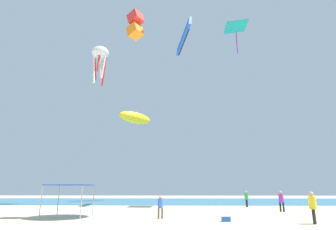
{
  "coord_description": "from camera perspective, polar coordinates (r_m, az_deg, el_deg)",
  "views": [
    {
      "loc": [
        0.06,
        -17.83,
        2.18
      ],
      "look_at": [
        -0.48,
        11.84,
        10.03
      ],
      "focal_mm": 29.12,
      "sensor_mm": 36.0,
      "label": 1
    }
  ],
  "objects": [
    {
      "name": "person_central",
      "position": [
        20.44,
        -1.6,
        -18.34
      ],
      "size": [
        0.39,
        0.37,
        1.57
      ],
      "rotation": [
        0.0,
        0.0,
        3.58
      ],
      "color": "brown",
      "rests_on": "ground"
    },
    {
      "name": "kite_octopus_white",
      "position": [
        43.03,
        -14.03,
        12.14
      ],
      "size": [
        2.76,
        2.76,
        5.99
      ],
      "rotation": [
        0.0,
        0.0,
        1.66
      ],
      "color": "white"
    },
    {
      "name": "kite_diamond_teal",
      "position": [
        39.93,
        14.0,
        17.21
      ],
      "size": [
        3.03,
        3.04,
        4.14
      ],
      "rotation": [
        0.0,
        0.0,
        1.53
      ],
      "color": "teal"
    },
    {
      "name": "ocean_strip",
      "position": [
        45.08,
        1.02,
        -17.57
      ],
      "size": [
        110.0,
        21.08,
        0.03
      ],
      "primitive_type": "cube",
      "color": "teal",
      "rests_on": "ground"
    },
    {
      "name": "ground",
      "position": [
        17.97,
        0.92,
        -21.94
      ],
      "size": [
        110.0,
        110.0,
        0.1
      ],
      "primitive_type": "cube",
      "color": "beige"
    },
    {
      "name": "kite_box_red",
      "position": [
        25.37,
        -6.84,
        18.22
      ],
      "size": [
        1.65,
        1.58,
        2.48
      ],
      "rotation": [
        0.0,
        0.0,
        0.97
      ],
      "color": "red"
    },
    {
      "name": "kite_parafoil_blue",
      "position": [
        41.31,
        3.34,
        15.93
      ],
      "size": [
        2.21,
        6.05,
        3.74
      ],
      "rotation": [
        0.0,
        0.0,
        1.87
      ],
      "color": "blue"
    },
    {
      "name": "canopy_tent",
      "position": [
        22.64,
        -19.76,
        -13.86
      ],
      "size": [
        2.92,
        3.09,
        2.35
      ],
      "color": "#B2B2B7",
      "rests_on": "ground"
    },
    {
      "name": "person_leftmost",
      "position": [
        33.42,
        16.1,
        -16.24
      ],
      "size": [
        0.42,
        0.47,
        1.75
      ],
      "rotation": [
        0.0,
        0.0,
        1.58
      ],
      "color": "black",
      "rests_on": "ground"
    },
    {
      "name": "cooler_box",
      "position": [
        19.27,
        12.03,
        -20.48
      ],
      "size": [
        0.57,
        0.37,
        0.35
      ],
      "color": "blue",
      "rests_on": "ground"
    },
    {
      "name": "kite_inflatable_yellow",
      "position": [
        47.1,
        -6.89,
        -0.56
      ],
      "size": [
        6.06,
        6.31,
        2.46
      ],
      "rotation": [
        0.0,
        0.0,
        0.82
      ],
      "color": "yellow"
    },
    {
      "name": "person_rightmost",
      "position": [
        27.94,
        22.61,
        -16.01
      ],
      "size": [
        0.43,
        0.43,
        1.82
      ],
      "rotation": [
        0.0,
        0.0,
        2.16
      ],
      "color": "black",
      "rests_on": "ground"
    },
    {
      "name": "person_near_tent",
      "position": [
        19.79,
        28.01,
        -16.26
      ],
      "size": [
        0.45,
        0.46,
        1.9
      ],
      "rotation": [
        0.0,
        0.0,
        1.03
      ],
      "color": "black",
      "rests_on": "ground"
    }
  ]
}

